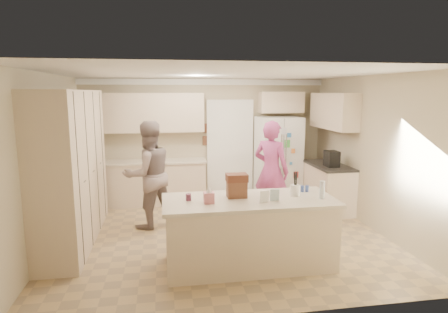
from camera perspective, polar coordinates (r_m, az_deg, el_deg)
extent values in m
cube|color=tan|center=(6.28, -0.39, -11.98)|extent=(5.20, 4.60, 0.02)
cube|color=white|center=(5.84, -0.42, 12.65)|extent=(5.20, 4.60, 0.02)
cube|color=#BCAF8F|center=(8.18, -2.93, 2.62)|extent=(5.20, 0.02, 2.60)
cube|color=#BCAF8F|center=(3.71, 5.20, -6.16)|extent=(5.20, 0.02, 2.60)
cube|color=#BCAF8F|center=(6.09, -25.44, -0.79)|extent=(0.02, 4.60, 2.60)
cube|color=#BCAF8F|center=(6.83, 21.79, 0.50)|extent=(0.02, 4.60, 2.60)
cube|color=white|center=(8.07, -2.96, 11.27)|extent=(5.20, 0.08, 0.12)
cube|color=beige|center=(6.23, -22.12, -1.52)|extent=(0.60, 2.60, 2.35)
cube|color=beige|center=(7.99, -10.87, -4.00)|extent=(2.20, 0.60, 0.88)
cube|color=beige|center=(7.88, -10.97, -0.77)|extent=(2.24, 0.63, 0.04)
cube|color=beige|center=(7.90, -11.18, 6.56)|extent=(2.20, 0.35, 0.80)
cube|color=black|center=(8.27, 0.90, 0.95)|extent=(0.90, 0.06, 2.10)
cube|color=white|center=(8.23, 0.94, 0.92)|extent=(1.02, 0.03, 2.22)
cube|color=brown|center=(8.12, -2.77, 4.34)|extent=(0.15, 0.02, 0.20)
cube|color=brown|center=(8.15, -2.76, 2.45)|extent=(0.15, 0.02, 0.20)
cube|color=white|center=(8.15, 8.23, -0.35)|extent=(0.91, 0.71, 1.80)
cube|color=gray|center=(7.82, 9.01, -0.80)|extent=(0.02, 0.02, 1.78)
cube|color=black|center=(7.70, 7.53, 0.97)|extent=(0.22, 0.03, 0.35)
cylinder|color=silver|center=(7.76, 8.72, 0.26)|extent=(0.02, 0.02, 0.85)
cylinder|color=silver|center=(7.79, 9.42, 0.28)|extent=(0.02, 0.02, 0.85)
cube|color=beige|center=(8.29, 8.69, 8.16)|extent=(0.95, 0.35, 0.45)
cube|color=beige|center=(7.71, 15.58, -4.68)|extent=(0.60, 1.20, 0.88)
cube|color=#2D2B28|center=(7.61, 15.67, -1.33)|extent=(0.63, 1.24, 0.04)
cube|color=beige|center=(7.73, 16.31, 6.66)|extent=(0.35, 1.50, 0.70)
cube|color=black|center=(7.39, 16.10, -0.33)|extent=(0.22, 0.28, 0.30)
cube|color=beige|center=(5.14, 3.81, -11.64)|extent=(2.20, 0.90, 0.88)
cube|color=beige|center=(4.99, 3.87, -6.72)|extent=(2.28, 0.96, 0.05)
cylinder|color=white|center=(5.20, 10.78, -5.07)|extent=(0.13, 0.13, 0.15)
cube|color=#D07482|center=(4.78, -2.31, -6.28)|extent=(0.13, 0.13, 0.14)
cone|color=white|center=(4.75, -2.32, -5.00)|extent=(0.08, 0.08, 0.08)
cube|color=brown|center=(5.02, 1.95, -5.01)|extent=(0.26, 0.18, 0.22)
cube|color=#592D1E|center=(4.98, 1.96, -3.23)|extent=(0.28, 0.20, 0.10)
cylinder|color=#59263F|center=(4.91, -5.44, -6.19)|extent=(0.07, 0.07, 0.09)
cube|color=white|center=(4.82, 6.18, -6.08)|extent=(0.12, 0.06, 0.16)
cube|color=silver|center=(4.90, 7.72, -5.83)|extent=(0.12, 0.05, 0.16)
cylinder|color=silver|center=(5.12, 14.73, -4.94)|extent=(0.07, 0.07, 0.24)
cylinder|color=#39509E|center=(5.42, 11.85, -4.83)|extent=(0.05, 0.05, 0.09)
cylinder|color=#39509E|center=(5.44, 12.54, -4.79)|extent=(0.05, 0.05, 0.09)
imported|color=gray|center=(6.53, -11.43, -2.74)|extent=(1.11, 1.02, 1.85)
imported|color=#C752A5|center=(6.82, 7.18, -2.19)|extent=(0.79, 0.77, 1.83)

